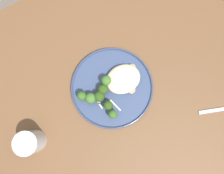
# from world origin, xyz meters

# --- Properties ---
(ground) EXTENTS (6.00, 6.00, 0.00)m
(ground) POSITION_xyz_m (0.00, 0.00, 0.00)
(ground) COLOR #665B51
(wooden_dining_table) EXTENTS (1.40, 1.00, 0.74)m
(wooden_dining_table) POSITION_xyz_m (0.00, 0.00, 0.66)
(wooden_dining_table) COLOR brown
(wooden_dining_table) RESTS_ON ground
(dinner_plate) EXTENTS (0.29, 0.29, 0.02)m
(dinner_plate) POSITION_xyz_m (0.04, 0.04, 0.75)
(dinner_plate) COLOR #38476B
(dinner_plate) RESTS_ON wooden_dining_table
(noodle_bed) EXTENTS (0.12, 0.10, 0.04)m
(noodle_bed) POSITION_xyz_m (0.09, 0.05, 0.77)
(noodle_bed) COLOR beige
(noodle_bed) RESTS_ON dinner_plate
(seared_scallop_tilted_round) EXTENTS (0.03, 0.03, 0.01)m
(seared_scallop_tilted_round) POSITION_xyz_m (0.09, 0.02, 0.76)
(seared_scallop_tilted_round) COLOR #DBB77A
(seared_scallop_tilted_round) RESTS_ON dinner_plate
(seared_scallop_large_seared) EXTENTS (0.03, 0.03, 0.01)m
(seared_scallop_large_seared) POSITION_xyz_m (0.10, -0.00, 0.76)
(seared_scallop_large_seared) COLOR beige
(seared_scallop_large_seared) RESTS_ON dinner_plate
(seared_scallop_front_small) EXTENTS (0.03, 0.03, 0.01)m
(seared_scallop_front_small) POSITION_xyz_m (0.07, 0.03, 0.76)
(seared_scallop_front_small) COLOR #DBB77A
(seared_scallop_front_small) RESTS_ON dinner_plate
(seared_scallop_tiny_bay) EXTENTS (0.02, 0.02, 0.02)m
(seared_scallop_tiny_bay) POSITION_xyz_m (0.11, 0.07, 0.76)
(seared_scallop_tiny_bay) COLOR #DBB77A
(seared_scallop_tiny_bay) RESTS_ON dinner_plate
(seared_scallop_center_golden) EXTENTS (0.03, 0.03, 0.01)m
(seared_scallop_center_golden) POSITION_xyz_m (0.10, 0.05, 0.76)
(seared_scallop_center_golden) COLOR #E5C689
(seared_scallop_center_golden) RESTS_ON dinner_plate
(seared_scallop_half_hidden) EXTENTS (0.02, 0.02, 0.01)m
(seared_scallop_half_hidden) POSITION_xyz_m (0.06, 0.06, 0.76)
(seared_scallop_half_hidden) COLOR #E5C689
(seared_scallop_half_hidden) RESTS_ON dinner_plate
(seared_scallop_on_noodles) EXTENTS (0.02, 0.02, 0.01)m
(seared_scallop_on_noodles) POSITION_xyz_m (0.14, 0.07, 0.76)
(seared_scallop_on_noodles) COLOR beige
(seared_scallop_on_noodles) RESTS_ON dinner_plate
(broccoli_floret_beside_noodles) EXTENTS (0.04, 0.04, 0.05)m
(broccoli_floret_beside_noodles) POSITION_xyz_m (0.01, 0.05, 0.78)
(broccoli_floret_beside_noodles) COLOR #7A994C
(broccoli_floret_beside_noodles) RESTS_ON dinner_plate
(broccoli_floret_left_leaning) EXTENTS (0.04, 0.04, 0.05)m
(broccoli_floret_left_leaning) POSITION_xyz_m (-0.04, 0.04, 0.78)
(broccoli_floret_left_leaning) COLOR #89A356
(broccoli_floret_left_leaning) RESTS_ON dinner_plate
(broccoli_floret_rear_charred) EXTENTS (0.04, 0.04, 0.05)m
(broccoli_floret_rear_charred) POSITION_xyz_m (-0.01, 0.03, 0.78)
(broccoli_floret_rear_charred) COLOR #7A994C
(broccoli_floret_rear_charred) RESTS_ON dinner_plate
(broccoli_floret_small_sprig) EXTENTS (0.03, 0.03, 0.05)m
(broccoli_floret_small_sprig) POSITION_xyz_m (0.00, -0.04, 0.78)
(broccoli_floret_small_sprig) COLOR #89A356
(broccoli_floret_small_sprig) RESTS_ON dinner_plate
(broccoli_floret_front_edge) EXTENTS (0.03, 0.03, 0.05)m
(broccoli_floret_front_edge) POSITION_xyz_m (-0.00, -0.01, 0.78)
(broccoli_floret_front_edge) COLOR #89A356
(broccoli_floret_front_edge) RESTS_ON dinner_plate
(broccoli_floret_split_head) EXTENTS (0.03, 0.03, 0.05)m
(broccoli_floret_split_head) POSITION_xyz_m (-0.06, 0.06, 0.78)
(broccoli_floret_split_head) COLOR #7A994C
(broccoli_floret_split_head) RESTS_ON dinner_plate
(broccoli_floret_tall_stalk) EXTENTS (0.03, 0.03, 0.06)m
(broccoli_floret_tall_stalk) POSITION_xyz_m (0.03, 0.07, 0.79)
(broccoli_floret_tall_stalk) COLOR #89A356
(broccoli_floret_tall_stalk) RESTS_ON dinner_plate
(onion_sliver_pale_crescent) EXTENTS (0.04, 0.04, 0.00)m
(onion_sliver_pale_crescent) POSITION_xyz_m (-0.01, 0.03, 0.75)
(onion_sliver_pale_crescent) COLOR silver
(onion_sliver_pale_crescent) RESTS_ON dinner_plate
(onion_sliver_curled_piece) EXTENTS (0.02, 0.05, 0.00)m
(onion_sliver_curled_piece) POSITION_xyz_m (0.02, -0.02, 0.75)
(onion_sliver_curled_piece) COLOR silver
(onion_sliver_curled_piece) RESTS_ON dinner_plate
(onion_sliver_short_strip) EXTENTS (0.01, 0.05, 0.00)m
(onion_sliver_short_strip) POSITION_xyz_m (-0.03, 0.02, 0.75)
(onion_sliver_short_strip) COLOR silver
(onion_sliver_short_strip) RESTS_ON dinner_plate
(water_glass) EXTENTS (0.08, 0.08, 0.10)m
(water_glass) POSITION_xyz_m (-0.28, -0.00, 0.78)
(water_glass) COLOR silver
(water_glass) RESTS_ON wooden_dining_table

